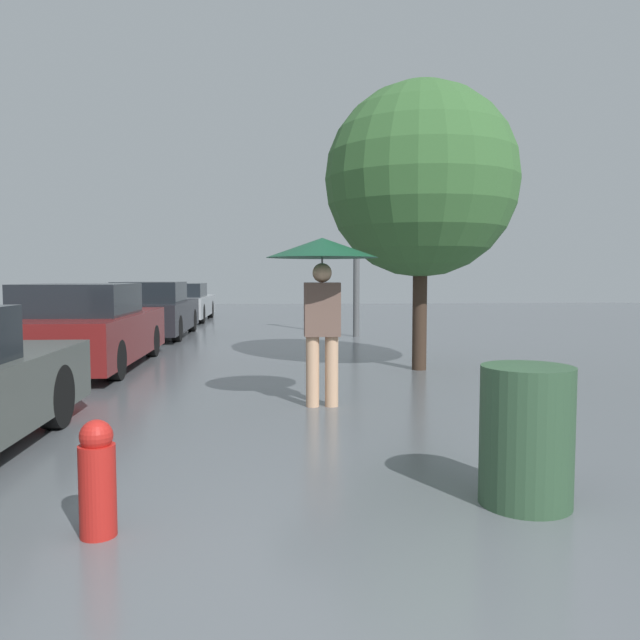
{
  "coord_description": "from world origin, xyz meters",
  "views": [
    {
      "loc": [
        -0.3,
        -2.56,
        1.46
      ],
      "look_at": [
        0.21,
        4.32,
        0.97
      ],
      "focal_mm": 35.0,
      "sensor_mm": 36.0,
      "label": 1
    }
  ],
  "objects": [
    {
      "name": "pedestrian",
      "position": [
        0.23,
        4.32,
        1.57
      ],
      "size": [
        1.24,
        1.24,
        1.88
      ],
      "color": "tan",
      "rests_on": "ground_plane"
    },
    {
      "name": "parked_car_second",
      "position": [
        -3.31,
        7.54,
        0.62
      ],
      "size": [
        1.78,
        4.22,
        1.34
      ],
      "color": "maroon",
      "rests_on": "ground_plane"
    },
    {
      "name": "tree",
      "position": [
        1.96,
        6.95,
        2.91
      ],
      "size": [
        2.95,
        2.95,
        4.39
      ],
      "color": "#38281E",
      "rests_on": "ground_plane"
    },
    {
      "name": "ground_plane",
      "position": [
        0.0,
        0.0,
        0.0
      ],
      "size": [
        60.0,
        60.0,
        0.0
      ],
      "primitive_type": "plane",
      "color": "#565B60"
    },
    {
      "name": "fire_hydrant",
      "position": [
        -1.3,
        0.94,
        0.33
      ],
      "size": [
        0.2,
        0.2,
        0.66
      ],
      "color": "#B21E19",
      "rests_on": "ground_plane"
    },
    {
      "name": "trash_bin",
      "position": [
        1.3,
        1.24,
        0.45
      ],
      "size": [
        0.59,
        0.59,
        0.89
      ],
      "color": "#2D4C33",
      "rests_on": "ground_plane"
    },
    {
      "name": "parked_car_farthest",
      "position": [
        -3.32,
        18.05,
        0.57
      ],
      "size": [
        1.78,
        4.4,
        1.22
      ],
      "color": "#9EA3A8",
      "rests_on": "ground_plane"
    },
    {
      "name": "street_lamp",
      "position": [
        1.67,
        12.25,
        2.53
      ],
      "size": [
        0.34,
        0.34,
        4.06
      ],
      "color": "#515456",
      "rests_on": "ground_plane"
    },
    {
      "name": "parked_car_third",
      "position": [
        -3.23,
        12.68,
        0.61
      ],
      "size": [
        1.73,
        4.13,
        1.32
      ],
      "color": "black",
      "rests_on": "ground_plane"
    }
  ]
}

